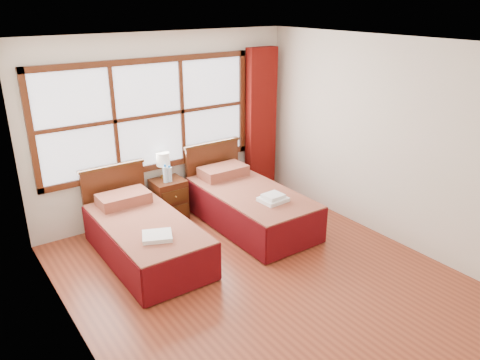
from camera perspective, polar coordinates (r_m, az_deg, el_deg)
floor at (r=5.51m, az=2.45°, el=-11.78°), size 4.50×4.50×0.00m
ceiling at (r=4.63m, az=2.97°, el=16.24°), size 4.50×4.50×0.00m
wall_back at (r=6.76m, az=-9.07°, el=6.43°), size 4.00×0.00×4.00m
wall_left at (r=4.11m, az=-20.08°, el=-4.64°), size 0.00×4.50×4.50m
wall_right at (r=6.29m, az=17.34°, el=4.59°), size 0.00×4.50×4.50m
window at (r=6.58m, az=-10.99°, el=7.69°), size 3.16×0.06×1.56m
curtain at (r=7.49m, az=2.56°, el=7.12°), size 0.50×0.16×2.30m
bed_left at (r=5.89m, az=-11.56°, el=-6.67°), size 0.97×1.99×0.93m
bed_right at (r=6.58m, az=1.02°, el=-2.98°), size 1.01×2.03×0.98m
nightstand at (r=6.82m, az=-8.65°, el=-2.36°), size 0.45×0.44×0.60m
towels_left at (r=5.34m, az=-10.07°, el=-6.75°), size 0.41×0.39×0.05m
towels_right at (r=6.12m, az=4.05°, el=-2.24°), size 0.35×0.31×0.10m
lamp at (r=6.73m, az=-9.37°, el=2.44°), size 0.19×0.19×0.37m
bottle_near at (r=6.59m, az=-9.08°, el=0.70°), size 0.07×0.07×0.26m
bottle_far at (r=6.61m, az=-8.58°, el=0.69°), size 0.06×0.06×0.24m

